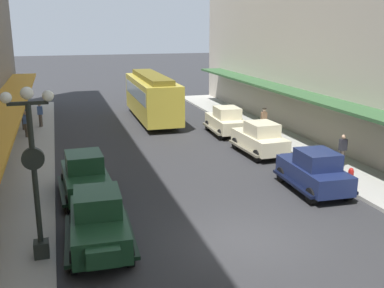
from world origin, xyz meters
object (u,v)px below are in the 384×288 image
(parked_car_3, at_px, (99,220))
(lamp_post_with_clock, at_px, (34,167))
(pedestrian_0, at_px, (264,121))
(pedestrian_4, at_px, (26,124))
(parked_car_0, at_px, (314,170))
(pedestrian_3, at_px, (343,150))
(parked_car_4, at_px, (260,138))
(pedestrian_1, at_px, (40,115))
(fire_hydrant, at_px, (351,177))
(pedestrian_2, at_px, (23,117))
(streetcar, at_px, (152,95))
(parked_car_2, at_px, (85,175))
(parked_car_1, at_px, (226,120))

(parked_car_3, height_order, lamp_post_with_clock, lamp_post_with_clock)
(pedestrian_0, relative_size, pedestrian_4, 1.02)
(parked_car_0, bearing_deg, pedestrian_3, 36.73)
(parked_car_4, relative_size, pedestrian_0, 2.58)
(parked_car_3, xyz_separation_m, pedestrian_1, (-2.21, 18.63, 0.05))
(pedestrian_0, bearing_deg, pedestrian_1, 155.23)
(parked_car_0, distance_m, fire_hydrant, 1.73)
(pedestrian_2, bearing_deg, pedestrian_1, 32.98)
(pedestrian_1, height_order, pedestrian_2, pedestrian_2)
(parked_car_0, height_order, pedestrian_4, parked_car_0)
(parked_car_0, relative_size, streetcar, 0.45)
(streetcar, bearing_deg, parked_car_3, -106.74)
(parked_car_0, relative_size, pedestrian_0, 2.58)
(parked_car_0, height_order, pedestrian_1, parked_car_0)
(parked_car_0, xyz_separation_m, parked_car_3, (-9.32, -2.54, 0.00))
(pedestrian_2, bearing_deg, parked_car_2, -76.64)
(streetcar, height_order, pedestrian_0, streetcar)
(lamp_post_with_clock, xyz_separation_m, pedestrian_4, (-1.22, 16.10, -2.00))
(parked_car_0, bearing_deg, pedestrian_4, 132.99)
(streetcar, bearing_deg, pedestrian_0, -49.33)
(lamp_post_with_clock, height_order, pedestrian_2, lamp_post_with_clock)
(pedestrian_4, bearing_deg, lamp_post_with_clock, -85.68)
(lamp_post_with_clock, xyz_separation_m, pedestrian_3, (14.01, 5.09, -2.00))
(parked_car_2, relative_size, pedestrian_2, 2.58)
(parked_car_4, xyz_separation_m, pedestrian_4, (-12.50, 7.34, 0.05))
(lamp_post_with_clock, distance_m, fire_hydrant, 13.24)
(parked_car_0, xyz_separation_m, pedestrian_1, (-11.54, 16.09, 0.05))
(streetcar, relative_size, pedestrian_4, 5.87)
(pedestrian_3, bearing_deg, pedestrian_0, 94.83)
(parked_car_3, relative_size, pedestrian_4, 2.63)
(parked_car_4, distance_m, pedestrian_2, 15.97)
(parked_car_4, xyz_separation_m, streetcar, (-3.79, 10.70, 0.96))
(parked_car_2, bearing_deg, pedestrian_2, 103.36)
(parked_car_4, distance_m, lamp_post_with_clock, 14.43)
(pedestrian_3, bearing_deg, pedestrian_1, 136.12)
(pedestrian_1, relative_size, pedestrian_3, 1.00)
(streetcar, distance_m, pedestrian_4, 9.38)
(pedestrian_2, bearing_deg, parked_car_4, -36.76)
(parked_car_1, bearing_deg, pedestrian_3, -71.93)
(parked_car_0, distance_m, lamp_post_with_clock, 11.64)
(pedestrian_0, bearing_deg, pedestrian_3, -85.17)
(pedestrian_0, height_order, pedestrian_1, pedestrian_0)
(parked_car_2, height_order, pedestrian_3, parked_car_2)
(parked_car_2, bearing_deg, parked_car_3, -88.74)
(streetcar, bearing_deg, parked_car_4, -70.51)
(parked_car_2, distance_m, parked_car_4, 10.34)
(pedestrian_2, bearing_deg, parked_car_1, -19.87)
(fire_hydrant, xyz_separation_m, pedestrian_2, (-14.26, 15.69, 0.45))
(parked_car_2, relative_size, pedestrian_3, 2.63)
(pedestrian_0, bearing_deg, streetcar, 130.67)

